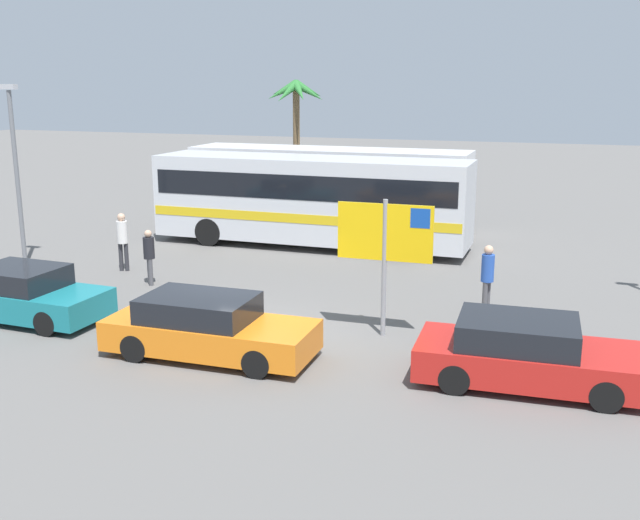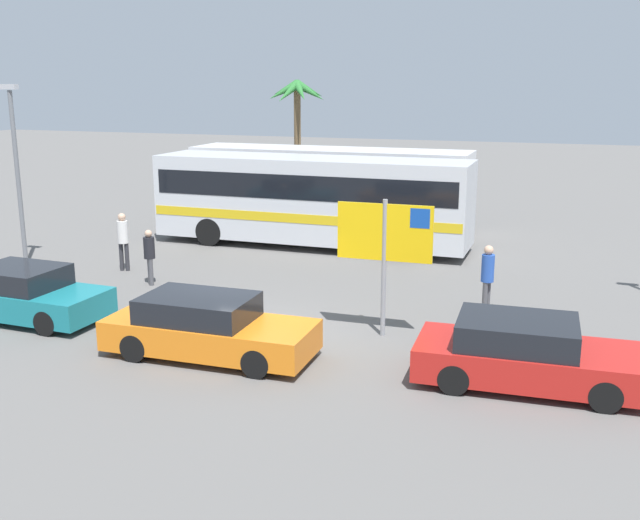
% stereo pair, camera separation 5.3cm
% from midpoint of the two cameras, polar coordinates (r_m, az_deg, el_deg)
% --- Properties ---
extents(ground, '(120.00, 120.00, 0.00)m').
position_cam_midpoint_polar(ground, '(17.20, -5.62, -5.92)').
color(ground, '#605E5B').
extents(bus_front_coach, '(11.25, 2.52, 3.17)m').
position_cam_midpoint_polar(bus_front_coach, '(26.09, -0.64, 4.92)').
color(bus_front_coach, silver).
rests_on(bus_front_coach, ground).
extents(bus_rear_coach, '(11.25, 2.52, 3.17)m').
position_cam_midpoint_polar(bus_rear_coach, '(29.61, 0.76, 5.96)').
color(bus_rear_coach, white).
rests_on(bus_rear_coach, ground).
extents(ferry_sign, '(2.20, 0.11, 3.20)m').
position_cam_midpoint_polar(ferry_sign, '(16.61, 5.29, 1.72)').
color(ferry_sign, gray).
rests_on(ferry_sign, ground).
extents(car_teal, '(4.01, 1.92, 1.32)m').
position_cam_midpoint_polar(car_teal, '(19.54, -21.78, -2.50)').
color(car_teal, '#19757F').
rests_on(car_teal, ground).
extents(car_red, '(4.41, 2.05, 1.32)m').
position_cam_midpoint_polar(car_red, '(14.82, 15.80, -7.05)').
color(car_red, red).
rests_on(car_red, ground).
extents(car_orange, '(4.52, 1.82, 1.32)m').
position_cam_midpoint_polar(car_orange, '(15.92, -8.66, -5.22)').
color(car_orange, orange).
rests_on(car_orange, ground).
extents(pedestrian_by_bus, '(0.32, 0.32, 1.82)m').
position_cam_midpoint_polar(pedestrian_by_bus, '(23.53, -14.99, 1.76)').
color(pedestrian_by_bus, '#2D2D33').
rests_on(pedestrian_by_bus, ground).
extents(pedestrian_near_sign, '(0.32, 0.32, 1.63)m').
position_cam_midpoint_polar(pedestrian_near_sign, '(21.72, -13.04, 0.55)').
color(pedestrian_near_sign, '#4C4C51').
rests_on(pedestrian_near_sign, ground).
extents(pedestrian_crossing_lot, '(0.32, 0.32, 1.80)m').
position_cam_midpoint_polar(pedestrian_crossing_lot, '(18.85, 12.96, -1.06)').
color(pedestrian_crossing_lot, '#4C4C51').
rests_on(pedestrian_crossing_lot, ground).
extents(lamp_post_left_side, '(0.56, 0.20, 5.68)m').
position_cam_midpoint_polar(lamp_post_left_side, '(25.08, -22.42, 6.72)').
color(lamp_post_left_side, slate).
rests_on(lamp_post_left_side, ground).
extents(palm_tree_seaside, '(2.88, 2.83, 5.86)m').
position_cam_midpoint_polar(palm_tree_seaside, '(35.14, -1.77, 12.05)').
color(palm_tree_seaside, brown).
rests_on(palm_tree_seaside, ground).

